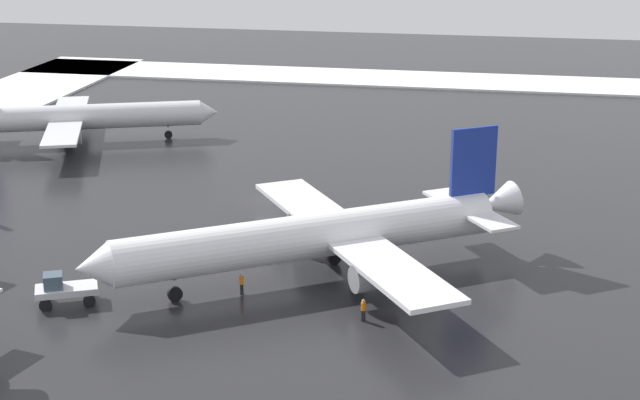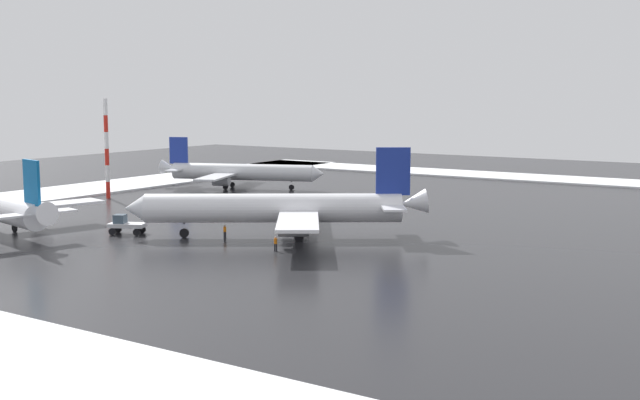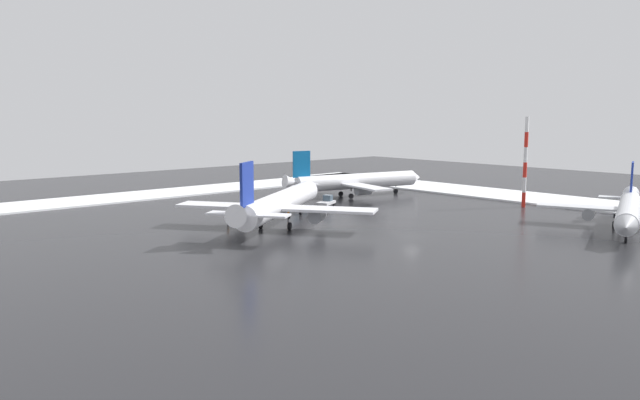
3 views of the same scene
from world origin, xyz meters
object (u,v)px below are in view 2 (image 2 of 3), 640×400
object	(u,v)px
pushback_tug	(125,224)
ground_crew_by_nose_gear	(225,231)
antenna_mast	(107,149)
airplane_foreground_jet	(238,172)
airplane_distant_tail	(281,208)
ground_crew_mid_apron	(276,243)

from	to	relation	value
pushback_tug	ground_crew_by_nose_gear	size ratio (longest dim) A/B	2.98
pushback_tug	antenna_mast	xyz separation A→B (m)	(-23.52, -29.08, 7.23)
airplane_foreground_jet	pushback_tug	world-z (taller)	airplane_foreground_jet
airplane_distant_tail	ground_crew_mid_apron	size ratio (longest dim) A/B	19.37
airplane_distant_tail	ground_crew_by_nose_gear	distance (m)	7.47
ground_crew_by_nose_gear	antenna_mast	size ratio (longest dim) A/B	0.10
ground_crew_mid_apron	pushback_tug	bearing A→B (deg)	-129.90
airplane_foreground_jet	pushback_tug	bearing A→B (deg)	-88.54
pushback_tug	ground_crew_mid_apron	bearing A→B (deg)	157.99
ground_crew_by_nose_gear	antenna_mast	bearing A→B (deg)	172.87
airplane_distant_tail	ground_crew_mid_apron	bearing A→B (deg)	88.10
pushback_tug	antenna_mast	size ratio (longest dim) A/B	0.30
airplane_distant_tail	ground_crew_by_nose_gear	bearing A→B (deg)	5.90
ground_crew_by_nose_gear	ground_crew_mid_apron	world-z (taller)	same
ground_crew_by_nose_gear	airplane_foreground_jet	bearing A→B (deg)	144.45
ground_crew_by_nose_gear	antenna_mast	world-z (taller)	antenna_mast
airplane_distant_tail	pushback_tug	world-z (taller)	airplane_distant_tail
ground_crew_by_nose_gear	pushback_tug	bearing A→B (deg)	-143.50
airplane_foreground_jet	ground_crew_by_nose_gear	world-z (taller)	airplane_foreground_jet
ground_crew_by_nose_gear	ground_crew_mid_apron	xyz separation A→B (m)	(3.05, 10.01, 0.00)
airplane_foreground_jet	pushback_tug	size ratio (longest dim) A/B	6.11
ground_crew_by_nose_gear	antenna_mast	distance (m)	46.61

